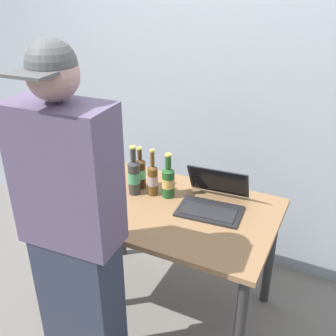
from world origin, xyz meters
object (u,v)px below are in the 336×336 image
Objects in this scene: beer_bottle_dark at (168,180)px; beer_bottle_brown at (134,176)px; laptop at (213,199)px; person_figure at (74,241)px; beer_bottle_amber at (140,172)px; beer_bottle_green at (153,178)px.

beer_bottle_dark is 0.21m from beer_bottle_brown.
person_figure is at bearing -117.44° from laptop.
person_figure is (0.10, -0.77, 0.03)m from beer_bottle_amber.
laptop is 0.85m from person_figure.
person_figure reaches higher than beer_bottle_dark.
beer_bottle_green is at bearing -21.81° from beer_bottle_amber.
beer_bottle_dark is at bearing 16.15° from beer_bottle_brown.
person_figure is at bearing -98.18° from beer_bottle_dark.
laptop is 0.22× the size of person_figure.
laptop is at bearing 62.56° from person_figure.
beer_bottle_amber is (-0.11, 0.04, -0.00)m from beer_bottle_green.
beer_bottle_amber is 0.21m from beer_bottle_dark.
laptop is at bearing -1.97° from beer_bottle_amber.
beer_bottle_dark is at bearing -6.76° from beer_bottle_amber.
beer_bottle_amber is at bearing 92.68° from beer_bottle_brown.
beer_bottle_brown is at bearing 97.81° from person_figure.
beer_bottle_amber is 0.87× the size of beer_bottle_brown.
beer_bottle_green is at bearing 19.39° from beer_bottle_brown.
beer_bottle_green is 0.12m from beer_bottle_amber.
laptop is at bearing 7.72° from beer_bottle_brown.
beer_bottle_amber is at bearing 173.24° from beer_bottle_dark.
beer_bottle_green reaches higher than laptop.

